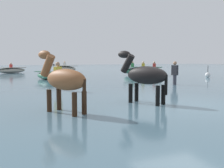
# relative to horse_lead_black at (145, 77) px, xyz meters

# --- Properties ---
(ground_plane) EXTENTS (120.00, 120.00, 0.00)m
(ground_plane) POSITION_rel_horse_lead_black_xyz_m (0.91, -0.63, -1.21)
(ground_plane) COLOR #666051
(water_surface) EXTENTS (90.00, 90.00, 0.36)m
(water_surface) POSITION_rel_horse_lead_black_xyz_m (0.91, 9.37, -1.03)
(water_surface) COLOR #476675
(water_surface) RESTS_ON ground
(horse_lead_black) EXTENTS (1.20, 1.79, 2.04)m
(horse_lead_black) POSITION_rel_horse_lead_black_xyz_m (0.00, 0.00, 0.00)
(horse_lead_black) COLOR black
(horse_lead_black) RESTS_ON ground
(horse_trailing_chestnut) EXTENTS (1.19, 1.76, 2.01)m
(horse_trailing_chestnut) POSITION_rel_horse_lead_black_xyz_m (-2.70, -0.56, -0.02)
(horse_trailing_chestnut) COLOR brown
(horse_trailing_chestnut) RESTS_ON ground
(boat_near_starboard) EXTENTS (1.50, 2.65, 1.00)m
(boat_near_starboard) POSITION_rel_horse_lead_black_xyz_m (-1.38, 11.39, -0.58)
(boat_near_starboard) COLOR #337556
(boat_near_starboard) RESTS_ON water_surface
(boat_far_inshore) EXTENTS (2.78, 3.17, 1.13)m
(boat_far_inshore) POSITION_rel_horse_lead_black_xyz_m (2.05, 22.05, -0.52)
(boat_far_inshore) COLOR #B2AD9E
(boat_far_inshore) RESTS_ON water_surface
(boat_near_port) EXTENTS (2.98, 1.93, 1.03)m
(boat_near_port) POSITION_rel_horse_lead_black_xyz_m (-3.38, 20.97, -0.57)
(boat_near_port) COLOR #B2AD9E
(boat_near_port) RESTS_ON water_surface
(boat_distant_east) EXTENTS (3.43, 2.83, 1.19)m
(boat_distant_east) POSITION_rel_horse_lead_black_xyz_m (6.89, 12.96, -0.48)
(boat_distant_east) COLOR #337556
(boat_distant_east) RESTS_ON water_surface
(person_onlooker_left) EXTENTS (0.32, 0.37, 1.63)m
(person_onlooker_left) POSITION_rel_horse_lead_black_xyz_m (4.52, 4.92, -0.34)
(person_onlooker_left) COLOR #383842
(person_onlooker_left) RESTS_ON ground
(person_wading_mid) EXTENTS (0.38, 0.34, 1.63)m
(person_wading_mid) POSITION_rel_horse_lead_black_xyz_m (-1.89, 4.60, -0.34)
(person_wading_mid) COLOR #383842
(person_wading_mid) RESTS_ON ground
(channel_buoy) EXTENTS (0.38, 0.38, 0.88)m
(channel_buoy) POSITION_rel_horse_lead_black_xyz_m (10.17, 8.83, -0.65)
(channel_buoy) COLOR silver
(channel_buoy) RESTS_ON water_surface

